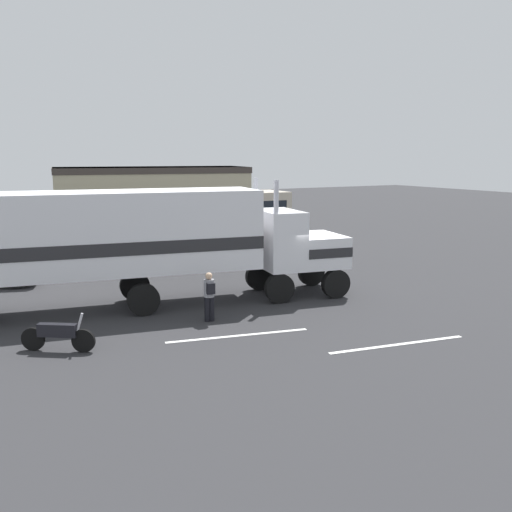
# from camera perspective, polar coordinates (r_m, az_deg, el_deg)

# --- Properties ---
(ground_plane) EXTENTS (120.00, 120.00, 0.00)m
(ground_plane) POSITION_cam_1_polar(r_m,az_deg,el_deg) (22.63, 5.23, -3.68)
(ground_plane) COLOR #2D2D30
(lane_stripe_near) EXTENTS (4.34, 1.05, 0.01)m
(lane_stripe_near) POSITION_cam_1_polar(r_m,az_deg,el_deg) (17.31, -1.79, -7.98)
(lane_stripe_near) COLOR silver
(lane_stripe_near) RESTS_ON ground_plane
(lane_stripe_mid) EXTENTS (4.37, 0.85, 0.01)m
(lane_stripe_mid) POSITION_cam_1_polar(r_m,az_deg,el_deg) (17.02, 14.01, -8.60)
(lane_stripe_mid) COLOR silver
(lane_stripe_mid) RESTS_ON ground_plane
(semi_truck) EXTENTS (14.38, 4.92, 4.50)m
(semi_truck) POSITION_cam_1_polar(r_m,az_deg,el_deg) (20.38, -11.53, 1.86)
(semi_truck) COLOR white
(semi_truck) RESTS_ON ground_plane
(person_bystander) EXTENTS (0.34, 0.47, 1.63)m
(person_bystander) POSITION_cam_1_polar(r_m,az_deg,el_deg) (18.59, -4.70, -3.88)
(person_bystander) COLOR black
(person_bystander) RESTS_ON ground_plane
(parked_bus) EXTENTS (11.10, 3.06, 3.40)m
(parked_bus) POSITION_cam_1_polar(r_m,az_deg,el_deg) (29.76, -6.87, 3.65)
(parked_bus) COLOR #BFB29E
(parked_bus) RESTS_ON ground_plane
(motorcycle) EXTENTS (1.79, 1.29, 1.12)m
(motorcycle) POSITION_cam_1_polar(r_m,az_deg,el_deg) (16.77, -19.19, -7.45)
(motorcycle) COLOR black
(motorcycle) RESTS_ON ground_plane
(building_backdrop) EXTENTS (16.53, 8.66, 4.37)m
(building_backdrop) POSITION_cam_1_polar(r_m,az_deg,el_deg) (48.91, -10.37, 6.44)
(building_backdrop) COLOR #B7AD8C
(building_backdrop) RESTS_ON ground_plane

